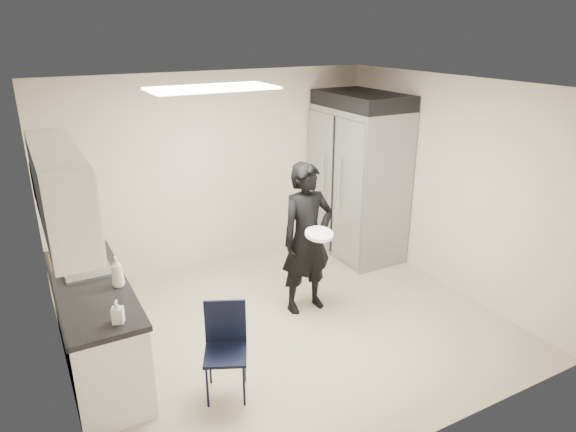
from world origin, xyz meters
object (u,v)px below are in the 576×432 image
commercial_fridge (358,183)px  lower_counter (97,329)px  man_tuxedo (307,239)px  folding_chair (226,355)px

commercial_fridge → lower_counter: bearing=-164.1°
commercial_fridge → man_tuxedo: commercial_fridge is taller
commercial_fridge → man_tuxedo: 1.80m
lower_counter → commercial_fridge: 3.98m
lower_counter → folding_chair: size_ratio=2.27×
lower_counter → commercial_fridge: size_ratio=0.90×
man_tuxedo → folding_chair: bearing=-145.9°
lower_counter → folding_chair: bearing=-45.7°
folding_chair → man_tuxedo: (1.40, 0.98, 0.46)m
commercial_fridge → man_tuxedo: (-1.45, -1.05, -0.17)m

